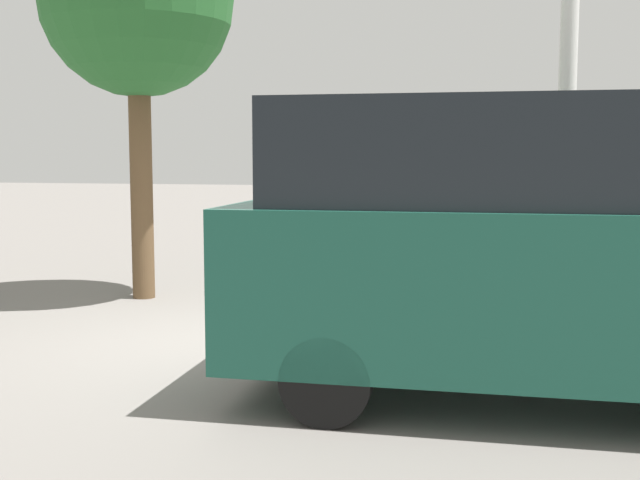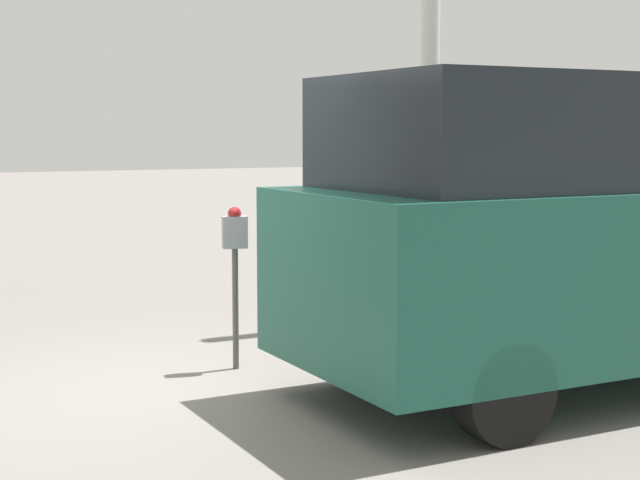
# 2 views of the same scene
# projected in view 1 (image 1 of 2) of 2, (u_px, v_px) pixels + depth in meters

# --- Properties ---
(ground_plane) EXTENTS (80.00, 80.00, 0.00)m
(ground_plane) POSITION_uv_depth(u_px,v_px,m) (229.00, 343.00, 8.17)
(ground_plane) COLOR slate
(parking_meter_near) EXTENTS (0.22, 0.15, 1.34)m
(parking_meter_near) POSITION_uv_depth(u_px,v_px,m) (306.00, 245.00, 8.26)
(parking_meter_near) COLOR #4C4C4C
(parking_meter_near) RESTS_ON ground
(lamp_post) EXTENTS (0.44, 0.44, 5.99)m
(lamp_post) POSITION_uv_depth(u_px,v_px,m) (566.00, 125.00, 8.72)
(lamp_post) COLOR beige
(lamp_post) RESTS_ON ground
(parked_van) EXTENTS (4.58, 2.07, 2.33)m
(parked_van) POSITION_uv_depth(u_px,v_px,m) (524.00, 244.00, 6.15)
(parked_van) COLOR #195142
(parked_van) RESTS_ON ground
(street_tree) EXTENTS (2.50, 2.50, 5.16)m
(street_tree) POSITION_uv_depth(u_px,v_px,m) (137.00, 3.00, 10.36)
(street_tree) COLOR brown
(street_tree) RESTS_ON ground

